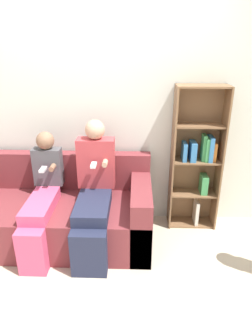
# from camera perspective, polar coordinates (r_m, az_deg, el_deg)

# --- Properties ---
(ground_plane) EXTENTS (14.00, 14.00, 0.00)m
(ground_plane) POSITION_cam_1_polar(r_m,az_deg,el_deg) (2.85, -7.36, -19.23)
(ground_plane) COLOR beige
(back_wall) EXTENTS (10.00, 0.06, 2.55)m
(back_wall) POSITION_cam_1_polar(r_m,az_deg,el_deg) (3.17, -5.73, 11.38)
(back_wall) COLOR silver
(back_wall) RESTS_ON ground_plane
(couch) EXTENTS (1.93, 0.87, 0.83)m
(couch) POSITION_cam_1_polar(r_m,az_deg,el_deg) (3.17, -13.30, -8.59)
(couch) COLOR maroon
(couch) RESTS_ON ground_plane
(adult_seated) EXTENTS (0.37, 0.84, 1.22)m
(adult_seated) POSITION_cam_1_polar(r_m,az_deg,el_deg) (2.86, -6.15, -4.03)
(adult_seated) COLOR #232842
(adult_seated) RESTS_ON ground_plane
(child_seated) EXTENTS (0.29, 0.85, 1.10)m
(child_seated) POSITION_cam_1_polar(r_m,az_deg,el_deg) (2.97, -15.80, -5.19)
(child_seated) COLOR #DB4C75
(child_seated) RESTS_ON ground_plane
(bookshelf) EXTENTS (0.51, 0.25, 1.53)m
(bookshelf) POSITION_cam_1_polar(r_m,az_deg,el_deg) (3.23, 13.35, 1.42)
(bookshelf) COLOR brown
(bookshelf) RESTS_ON ground_plane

